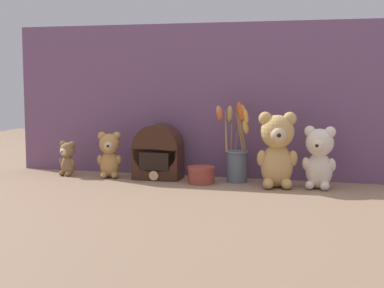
% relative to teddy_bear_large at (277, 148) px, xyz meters
% --- Properties ---
extents(ground_plane, '(4.00, 4.00, 0.00)m').
position_rel_teddy_bear_large_xyz_m(ground_plane, '(-0.34, 0.01, -0.15)').
color(ground_plane, '#8E7056').
extents(backdrop_wall, '(1.64, 0.02, 0.63)m').
position_rel_teddy_bear_large_xyz_m(backdrop_wall, '(-0.34, 0.18, 0.17)').
color(backdrop_wall, '#704C70').
rests_on(backdrop_wall, ground).
extents(teddy_bear_large, '(0.16, 0.14, 0.28)m').
position_rel_teddy_bear_large_xyz_m(teddy_bear_large, '(0.00, 0.00, 0.00)').
color(teddy_bear_large, tan).
rests_on(teddy_bear_large, ground).
extents(teddy_bear_medium, '(0.13, 0.12, 0.23)m').
position_rel_teddy_bear_large_xyz_m(teddy_bear_medium, '(0.15, 0.02, -0.03)').
color(teddy_bear_medium, beige).
rests_on(teddy_bear_medium, ground).
extents(teddy_bear_small, '(0.11, 0.10, 0.19)m').
position_rel_teddy_bear_large_xyz_m(teddy_bear_small, '(-0.69, 0.04, -0.05)').
color(teddy_bear_small, tan).
rests_on(teddy_bear_small, ground).
extents(teddy_bear_tiny, '(0.08, 0.07, 0.15)m').
position_rel_teddy_bear_large_xyz_m(teddy_bear_tiny, '(-0.88, 0.04, -0.07)').
color(teddy_bear_tiny, olive).
rests_on(teddy_bear_tiny, ground).
extents(flower_vase, '(0.14, 0.11, 0.32)m').
position_rel_teddy_bear_large_xyz_m(flower_vase, '(-0.17, 0.07, -0.04)').
color(flower_vase, slate).
rests_on(flower_vase, ground).
extents(vintage_radio, '(0.19, 0.13, 0.22)m').
position_rel_teddy_bear_large_xyz_m(vintage_radio, '(-0.49, 0.06, -0.05)').
color(vintage_radio, '#381E14').
rests_on(vintage_radio, ground).
extents(decorative_tin_tall, '(0.11, 0.11, 0.07)m').
position_rel_teddy_bear_large_xyz_m(decorative_tin_tall, '(-0.29, 0.01, -0.11)').
color(decorative_tin_tall, '#993D33').
rests_on(decorative_tin_tall, ground).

